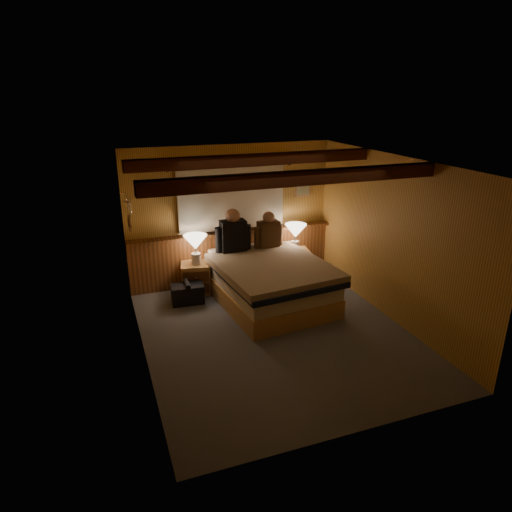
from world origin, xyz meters
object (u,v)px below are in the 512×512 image
lamp_right (296,232)px  person_left (233,234)px  lamp_left (195,244)px  bed (270,282)px  nightstand_right (295,264)px  person_right (269,232)px  nightstand_left (196,278)px  duffel_bag (188,293)px

lamp_right → person_left: (-1.16, -0.04, 0.11)m
lamp_left → person_left: (0.63, -0.05, 0.12)m
bed → person_left: bearing=112.4°
nightstand_right → lamp_right: lamp_right is taller
lamp_left → person_right: person_right is taller
nightstand_right → person_left: 1.39m
nightstand_right → lamp_left: (-1.81, -0.03, 0.61)m
nightstand_right → lamp_right: (-0.02, -0.04, 0.62)m
lamp_left → person_left: bearing=-4.3°
lamp_right → nightstand_left: bearing=178.5°
duffel_bag → person_left: bearing=20.7°
lamp_left → lamp_right: size_ratio=1.02×
person_left → duffel_bag: bearing=-163.6°
nightstand_right → person_right: (-0.55, -0.07, 0.69)m
lamp_left → duffel_bag: (-0.23, -0.31, -0.72)m
lamp_left → nightstand_right: bearing=1.1°
person_right → duffel_bag: bearing=-174.1°
bed → nightstand_right: size_ratio=4.02×
nightstand_left → lamp_right: bearing=10.5°
person_right → lamp_left: bearing=174.1°
bed → lamp_right: size_ratio=4.45×
nightstand_left → person_left: size_ratio=0.74×
bed → nightstand_left: bed is taller
lamp_right → nightstand_right: bearing=58.3°
duffel_bag → lamp_right: bearing=12.5°
nightstand_right → person_right: bearing=-163.9°
nightstand_left → duffel_bag: (-0.22, -0.35, -0.10)m
lamp_right → duffel_bag: lamp_right is taller
lamp_right → person_right: bearing=-176.3°
lamp_left → person_right: (1.26, -0.04, 0.08)m
nightstand_right → duffel_bag: nightstand_right is taller
person_left → nightstand_left: bearing=171.8°
nightstand_left → person_left: bearing=4.1°
duffel_bag → nightstand_left: bearing=61.4°
nightstand_left → lamp_right: size_ratio=1.11×
lamp_right → bed: bearing=-135.7°
lamp_right → duffel_bag: bearing=-171.5°
lamp_left → person_right: bearing=-1.8°
lamp_left → person_right: size_ratio=0.79×
bed → duffel_bag: (-1.24, 0.46, -0.21)m
lamp_right → person_right: size_ratio=0.77×
lamp_left → nightstand_left: bearing=105.1°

